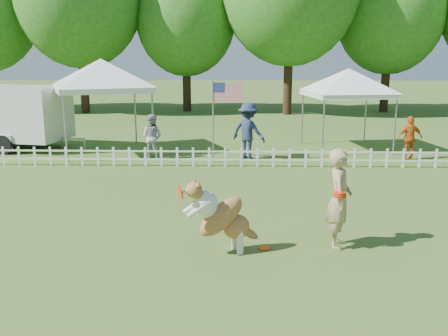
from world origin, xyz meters
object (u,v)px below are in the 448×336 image
(handler, at_px, (339,199))
(canopy_tent_left, at_px, (103,107))
(frisbee_on_turf, at_px, (265,248))
(spectator_c, at_px, (410,138))
(dog, at_px, (222,216))
(cargo_trailer, at_px, (7,117))
(flag_pole, at_px, (213,122))
(spectator_b, at_px, (248,131))
(spectator_a, at_px, (152,137))
(canopy_tent_right, at_px, (347,110))

(handler, xyz_separation_m, canopy_tent_left, (-6.60, 8.90, 0.70))
(frisbee_on_turf, relative_size, spectator_c, 0.16)
(dog, xyz_separation_m, spectator_c, (5.94, 8.18, 0.05))
(handler, height_order, cargo_trailer, cargo_trailer)
(dog, relative_size, canopy_tent_left, 0.43)
(handler, distance_m, spectator_c, 8.70)
(handler, relative_size, spectator_c, 1.24)
(flag_pole, bearing_deg, cargo_trailer, 161.91)
(frisbee_on_turf, relative_size, flag_pole, 0.09)
(canopy_tent_left, height_order, spectator_b, canopy_tent_left)
(canopy_tent_left, relative_size, flag_pole, 1.23)
(canopy_tent_left, distance_m, cargo_trailer, 3.81)
(frisbee_on_turf, height_order, spectator_a, spectator_a)
(dog, distance_m, canopy_tent_left, 10.37)
(dog, bearing_deg, spectator_a, 85.75)
(spectator_b, bearing_deg, dog, 118.96)
(dog, height_order, spectator_b, spectator_b)
(frisbee_on_turf, relative_size, spectator_b, 0.12)
(dog, height_order, frisbee_on_turf, dog)
(spectator_b, bearing_deg, cargo_trailer, 22.64)
(dog, distance_m, spectator_a, 8.49)
(canopy_tent_left, bearing_deg, cargo_trailer, 147.80)
(canopy_tent_right, distance_m, spectator_b, 4.08)
(flag_pole, height_order, spectator_c, flag_pole)
(frisbee_on_turf, xyz_separation_m, spectator_c, (5.18, 7.94, 0.72))
(frisbee_on_turf, relative_size, canopy_tent_right, 0.08)
(canopy_tent_left, height_order, flag_pole, canopy_tent_left)
(flag_pole, bearing_deg, spectator_b, 27.81)
(handler, xyz_separation_m, cargo_trailer, (-10.34, 9.48, 0.27))
(flag_pole, relative_size, spectator_c, 1.80)
(handler, xyz_separation_m, canopy_tent_right, (2.14, 9.67, 0.53))
(frisbee_on_turf, bearing_deg, spectator_a, 113.18)
(dog, relative_size, spectator_b, 0.73)
(canopy_tent_left, relative_size, cargo_trailer, 0.60)
(cargo_trailer, xyz_separation_m, spectator_c, (14.19, -1.69, -0.44))
(canopy_tent_left, bearing_deg, frisbee_on_turf, -83.13)
(cargo_trailer, relative_size, spectator_c, 3.65)
(handler, relative_size, spectator_b, 0.97)
(dog, bearing_deg, spectator_b, 63.70)
(cargo_trailer, bearing_deg, canopy_tent_left, 1.42)
(dog, bearing_deg, spectator_c, 31.95)
(dog, distance_m, cargo_trailer, 12.88)
(handler, bearing_deg, cargo_trailer, 58.72)
(dog, distance_m, spectator_c, 10.11)
(frisbee_on_turf, height_order, canopy_tent_left, canopy_tent_left)
(flag_pole, bearing_deg, frisbee_on_turf, -81.56)
(frisbee_on_turf, xyz_separation_m, spectator_a, (-3.36, 7.84, 0.74))
(canopy_tent_left, height_order, cargo_trailer, canopy_tent_left)
(spectator_c, bearing_deg, spectator_b, -8.78)
(handler, xyz_separation_m, flag_pole, (-2.62, 7.19, 0.40))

